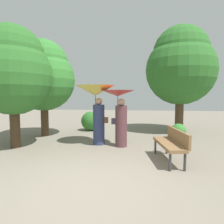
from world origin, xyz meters
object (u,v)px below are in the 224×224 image
person_left (96,100)px  tree_near_right (181,65)px  person_right (119,109)px  park_bench (172,142)px  tree_mid_left (44,75)px  tree_near_left (13,70)px

person_left → tree_near_right: 4.79m
person_right → park_bench: person_right is taller
park_bench → tree_near_right: (1.09, 4.51, 2.65)m
person_left → park_bench: person_left is taller
tree_mid_left → park_bench: bearing=-29.4°
person_left → tree_near_left: bearing=108.5°
person_left → park_bench: size_ratio=1.33×
tree_mid_left → person_left: bearing=-25.1°
person_left → tree_mid_left: tree_mid_left is taller
person_right → person_left: bearing=77.7°
park_bench → tree_near_left: (-4.88, 0.74, 2.03)m
person_right → tree_near_right: (2.59, 3.17, 1.88)m
park_bench → person_right: bearing=-141.1°
tree_near_left → tree_near_right: tree_near_right is taller
person_right → park_bench: (1.49, -1.35, -0.76)m
person_right → park_bench: 2.15m
person_left → tree_mid_left: bearing=66.0°
person_left → tree_near_left: size_ratio=0.52×
person_right → tree_near_left: tree_near_left is taller
tree_near_left → park_bench: bearing=-8.6°
person_right → tree_near_left: 3.67m
person_right → park_bench: bearing=-130.9°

